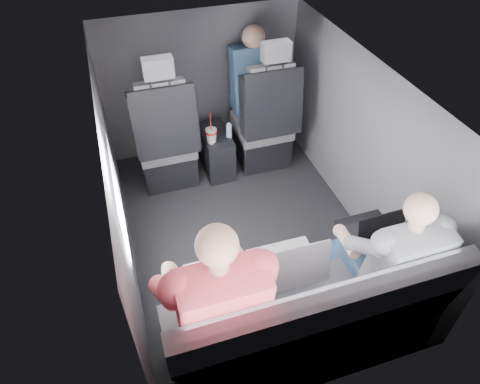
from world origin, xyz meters
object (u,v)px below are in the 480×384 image
object	(u,v)px
front_seat_left	(166,145)
laptop_white	(217,277)
soda_cup	(211,135)
water_bottle	(229,131)
laptop_black	(371,228)
front_seat_right	(264,127)
rear_bench	(304,324)
passenger_rear_left	(215,300)
center_console	(216,151)
passenger_rear_right	(387,257)
passenger_front_right	(253,79)
laptop_silver	(289,263)

from	to	relation	value
front_seat_left	laptop_white	size ratio (longest dim) A/B	3.98
soda_cup	water_bottle	size ratio (longest dim) A/B	2.02
laptop_white	laptop_black	world-z (taller)	laptop_white
front_seat_right	rear_bench	xyz separation A→B (m)	(-0.45, -1.90, -0.09)
soda_cup	passenger_rear_left	world-z (taller)	passenger_rear_left
soda_cup	laptop_black	xyz separation A→B (m)	(0.62, -1.50, 0.16)
center_console	passenger_rear_right	size ratio (longest dim) A/B	0.41
center_console	soda_cup	xyz separation A→B (m)	(-0.07, -0.13, 0.27)
front_seat_right	passenger_rear_left	size ratio (longest dim) A/B	0.98
soda_cup	passenger_rear_left	size ratio (longest dim) A/B	0.23
soda_cup	passenger_rear_right	world-z (taller)	passenger_rear_right
center_console	rear_bench	bearing A→B (deg)	-90.00
soda_cup	passenger_rear_right	xyz separation A→B (m)	(0.60, -1.72, 0.14)
front_seat_right	passenger_front_right	distance (m)	0.44
front_seat_right	laptop_white	bearing A→B (deg)	-118.56
rear_bench	soda_cup	size ratio (longest dim) A/B	5.45
front_seat_left	passenger_rear_right	world-z (taller)	front_seat_left
front_seat_left	passenger_front_right	bearing A→B (deg)	16.46
front_seat_left	front_seat_right	world-z (taller)	same
front_seat_left	rear_bench	size ratio (longest dim) A/B	0.79
passenger_rear_right	passenger_rear_left	bearing A→B (deg)	-179.91
center_console	water_bottle	bearing A→B (deg)	-44.90
laptop_white	passenger_rear_left	xyz separation A→B (m)	(-0.05, -0.15, 0.02)
rear_bench	passenger_rear_left	size ratio (longest dim) A/B	1.24
rear_bench	passenger_rear_left	world-z (taller)	passenger_rear_left
rear_bench	soda_cup	xyz separation A→B (m)	(-0.07, 1.82, 0.17)
center_console	water_bottle	world-z (taller)	water_bottle
laptop_white	passenger_rear_right	world-z (taller)	passenger_rear_right
laptop_silver	laptop_black	world-z (taller)	laptop_silver
water_bottle	rear_bench	bearing A→B (deg)	-93.11
rear_bench	passenger_rear_left	bearing A→B (deg)	169.28
laptop_silver	passenger_front_right	distance (m)	2.00
laptop_white	passenger_front_right	world-z (taller)	passenger_front_right
passenger_rear_right	front_seat_left	bearing A→B (deg)	118.63
soda_cup	rear_bench	bearing A→B (deg)	-87.90
laptop_black	passenger_rear_right	bearing A→B (deg)	-95.43
front_seat_left	soda_cup	xyz separation A→B (m)	(0.38, -0.09, 0.07)
rear_bench	laptop_black	bearing A→B (deg)	29.26
rear_bench	passenger_rear_right	bearing A→B (deg)	10.15
water_bottle	passenger_rear_left	world-z (taller)	passenger_rear_left
front_seat_right	soda_cup	size ratio (longest dim) A/B	4.31
soda_cup	laptop_silver	size ratio (longest dim) A/B	0.76
water_bottle	passenger_rear_right	xyz separation A→B (m)	(0.44, -1.75, 0.15)
center_console	passenger_rear_left	world-z (taller)	passenger_rear_left
soda_cup	laptop_white	size ratio (longest dim) A/B	0.92
rear_bench	passenger_rear_right	world-z (taller)	passenger_rear_right
passenger_front_right	laptop_silver	bearing A→B (deg)	-103.23
front_seat_right	water_bottle	distance (m)	0.36
laptop_silver	passenger_front_right	xyz separation A→B (m)	(0.46, 1.95, 0.11)
front_seat_right	laptop_black	distance (m)	1.61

